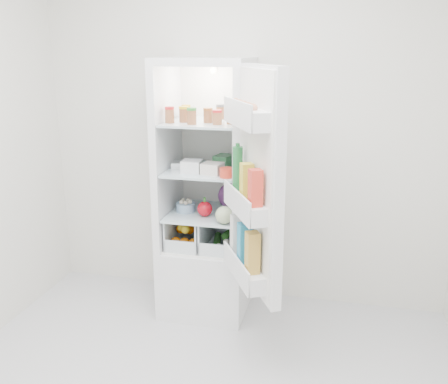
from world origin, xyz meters
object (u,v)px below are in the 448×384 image
(refrigerator, at_px, (208,220))
(fridge_door, at_px, (255,189))
(mushroom_bowl, at_px, (186,207))
(red_cabbage, at_px, (231,196))

(refrigerator, bearing_deg, fridge_door, -53.49)
(refrigerator, height_order, mushroom_bowl, refrigerator)
(refrigerator, height_order, red_cabbage, refrigerator)
(refrigerator, relative_size, red_cabbage, 9.63)
(fridge_door, bearing_deg, refrigerator, 7.86)
(red_cabbage, bearing_deg, fridge_door, -66.33)
(red_cabbage, distance_m, mushroom_bowl, 0.34)
(mushroom_bowl, height_order, fridge_door, fridge_door)
(refrigerator, distance_m, red_cabbage, 0.24)
(red_cabbage, xyz_separation_m, fridge_door, (0.29, -0.66, 0.25))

